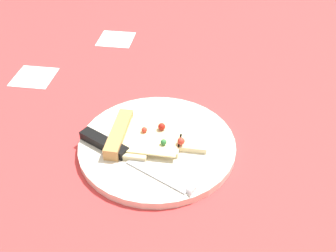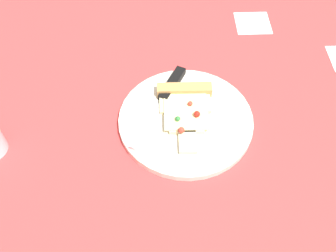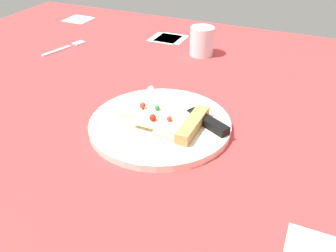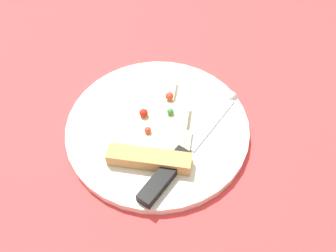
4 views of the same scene
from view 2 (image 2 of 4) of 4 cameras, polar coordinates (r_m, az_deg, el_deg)
ground_plane at (r=80.96cm, az=7.99°, el=-4.82°), size 154.71×154.71×3.00cm
plate at (r=83.18cm, az=2.59°, el=0.84°), size 28.48×28.48×1.45cm
pizza_slice at (r=83.56cm, az=2.55°, el=2.86°), size 17.48×12.03×2.63cm
knife at (r=85.18cm, az=-0.66°, el=4.03°), size 22.27×12.92×2.45cm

